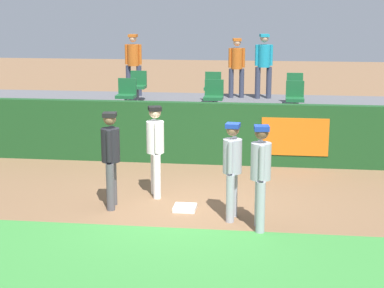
{
  "coord_description": "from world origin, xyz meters",
  "views": [
    {
      "loc": [
        1.56,
        -10.69,
        3.66
      ],
      "look_at": [
        0.07,
        0.9,
        1.0
      ],
      "focal_mm": 58.16,
      "sensor_mm": 36.0,
      "label": 1
    }
  ],
  "objects_px": {
    "first_base": "(185,208)",
    "spectator_hooded": "(237,64)",
    "seat_back_right": "(295,87)",
    "spectator_capped": "(264,61)",
    "player_coach_visitor": "(232,164)",
    "player_runner_visitor": "(261,170)",
    "player_fielder_home": "(156,145)",
    "seat_back_left": "(138,84)",
    "spectator_casual": "(133,60)",
    "player_umpire": "(111,153)",
    "seat_back_center": "(213,85)",
    "seat_front_right": "(295,96)",
    "seat_front_center": "(214,95)",
    "seat_front_left": "(126,93)"
  },
  "relations": [
    {
      "from": "seat_front_right",
      "to": "player_umpire",
      "type": "bearing_deg",
      "value": -125.22
    },
    {
      "from": "spectator_hooded",
      "to": "player_coach_visitor",
      "type": "bearing_deg",
      "value": 81.91
    },
    {
      "from": "seat_front_center",
      "to": "spectator_casual",
      "type": "height_order",
      "value": "spectator_casual"
    },
    {
      "from": "player_runner_visitor",
      "to": "spectator_capped",
      "type": "xyz_separation_m",
      "value": [
        -0.1,
        8.3,
        1.0
      ]
    },
    {
      "from": "player_fielder_home",
      "to": "player_umpire",
      "type": "height_order",
      "value": "player_umpire"
    },
    {
      "from": "seat_back_center",
      "to": "spectator_hooded",
      "type": "relative_size",
      "value": 0.49
    },
    {
      "from": "seat_back_left",
      "to": "player_umpire",
      "type": "bearing_deg",
      "value": -82.05
    },
    {
      "from": "player_runner_visitor",
      "to": "player_coach_visitor",
      "type": "xyz_separation_m",
      "value": [
        -0.49,
        0.43,
        -0.03
      ]
    },
    {
      "from": "player_fielder_home",
      "to": "player_runner_visitor",
      "type": "height_order",
      "value": "player_fielder_home"
    },
    {
      "from": "first_base",
      "to": "seat_front_center",
      "type": "relative_size",
      "value": 0.48
    },
    {
      "from": "seat_front_right",
      "to": "seat_front_center",
      "type": "xyz_separation_m",
      "value": [
        -2.01,
        0.0,
        0.0
      ]
    },
    {
      "from": "player_runner_visitor",
      "to": "seat_back_left",
      "type": "height_order",
      "value": "seat_back_left"
    },
    {
      "from": "player_fielder_home",
      "to": "seat_front_center",
      "type": "distance_m",
      "value": 4.13
    },
    {
      "from": "seat_front_right",
      "to": "spectator_capped",
      "type": "bearing_deg",
      "value": 107.02
    },
    {
      "from": "seat_front_center",
      "to": "seat_back_center",
      "type": "bearing_deg",
      "value": 96.25
    },
    {
      "from": "seat_back_left",
      "to": "spectator_casual",
      "type": "height_order",
      "value": "spectator_casual"
    },
    {
      "from": "seat_front_center",
      "to": "seat_front_left",
      "type": "relative_size",
      "value": 1.0
    },
    {
      "from": "first_base",
      "to": "seat_front_right",
      "type": "bearing_deg",
      "value": 66.76
    },
    {
      "from": "player_coach_visitor",
      "to": "player_umpire",
      "type": "height_order",
      "value": "player_umpire"
    },
    {
      "from": "spectator_capped",
      "to": "seat_back_right",
      "type": "bearing_deg",
      "value": 121.48
    },
    {
      "from": "spectator_casual",
      "to": "first_base",
      "type": "bearing_deg",
      "value": 111.38
    },
    {
      "from": "player_umpire",
      "to": "seat_back_center",
      "type": "height_order",
      "value": "seat_back_center"
    },
    {
      "from": "seat_front_center",
      "to": "seat_back_left",
      "type": "distance_m",
      "value": 2.94
    },
    {
      "from": "player_runner_visitor",
      "to": "player_umpire",
      "type": "distance_m",
      "value": 2.81
    },
    {
      "from": "player_fielder_home",
      "to": "seat_front_left",
      "type": "relative_size",
      "value": 2.09
    },
    {
      "from": "player_coach_visitor",
      "to": "player_runner_visitor",
      "type": "bearing_deg",
      "value": 54.93
    },
    {
      "from": "seat_front_center",
      "to": "seat_back_left",
      "type": "height_order",
      "value": "same"
    },
    {
      "from": "seat_back_center",
      "to": "spectator_casual",
      "type": "distance_m",
      "value": 2.71
    },
    {
      "from": "seat_front_right",
      "to": "seat_back_left",
      "type": "relative_size",
      "value": 1.0
    },
    {
      "from": "first_base",
      "to": "spectator_hooded",
      "type": "xyz_separation_m",
      "value": [
        0.47,
        7.54,
        1.9
      ]
    },
    {
      "from": "seat_front_right",
      "to": "spectator_hooded",
      "type": "height_order",
      "value": "spectator_hooded"
    },
    {
      "from": "seat_front_left",
      "to": "seat_back_right",
      "type": "height_order",
      "value": "same"
    },
    {
      "from": "seat_back_right",
      "to": "spectator_capped",
      "type": "xyz_separation_m",
      "value": [
        -0.87,
        0.88,
        0.6
      ]
    },
    {
      "from": "player_umpire",
      "to": "seat_back_left",
      "type": "xyz_separation_m",
      "value": [
        -0.93,
        6.64,
        0.39
      ]
    },
    {
      "from": "first_base",
      "to": "spectator_hooded",
      "type": "relative_size",
      "value": 0.23
    },
    {
      "from": "seat_front_right",
      "to": "seat_back_right",
      "type": "relative_size",
      "value": 1.0
    },
    {
      "from": "player_runner_visitor",
      "to": "seat_back_right",
      "type": "distance_m",
      "value": 7.47
    },
    {
      "from": "player_coach_visitor",
      "to": "seat_back_left",
      "type": "distance_m",
      "value": 7.67
    },
    {
      "from": "player_umpire",
      "to": "seat_back_right",
      "type": "bearing_deg",
      "value": 145.71
    },
    {
      "from": "seat_back_center",
      "to": "spectator_casual",
      "type": "bearing_deg",
      "value": 158.55
    },
    {
      "from": "player_fielder_home",
      "to": "spectator_hooded",
      "type": "xyz_separation_m",
      "value": [
        1.14,
        6.77,
        0.92
      ]
    },
    {
      "from": "player_fielder_home",
      "to": "player_runner_visitor",
      "type": "xyz_separation_m",
      "value": [
        2.03,
        -1.58,
        -0.0
      ]
    },
    {
      "from": "player_coach_visitor",
      "to": "seat_front_center",
      "type": "xyz_separation_m",
      "value": [
        -0.81,
        5.19,
        0.43
      ]
    },
    {
      "from": "player_umpire",
      "to": "seat_back_left",
      "type": "distance_m",
      "value": 6.71
    },
    {
      "from": "first_base",
      "to": "spectator_capped",
      "type": "distance_m",
      "value": 7.85
    },
    {
      "from": "seat_back_center",
      "to": "spectator_hooded",
      "type": "bearing_deg",
      "value": 56.56
    },
    {
      "from": "first_base",
      "to": "spectator_capped",
      "type": "bearing_deg",
      "value": 80.53
    },
    {
      "from": "player_umpire",
      "to": "spectator_hooded",
      "type": "height_order",
      "value": "spectator_hooded"
    },
    {
      "from": "player_umpire",
      "to": "spectator_casual",
      "type": "height_order",
      "value": "spectator_casual"
    },
    {
      "from": "seat_back_center",
      "to": "seat_front_right",
      "type": "bearing_deg",
      "value": -39.15
    }
  ]
}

